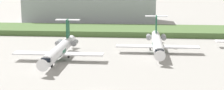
% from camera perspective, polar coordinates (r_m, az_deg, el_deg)
% --- Properties ---
extents(ground_plane, '(500.00, 500.00, 0.00)m').
position_cam_1_polar(ground_plane, '(91.86, -0.03, -1.90)').
color(ground_plane, '#9E9B96').
extents(grass_berm, '(320.00, 20.00, 1.92)m').
position_cam_1_polar(grass_berm, '(129.27, 1.45, 2.44)').
color(grass_berm, '#4C6B38').
rests_on(grass_berm, ground).
extents(regional_jet_third, '(22.81, 31.00, 9.00)m').
position_cam_1_polar(regional_jet_third, '(89.35, -8.61, -0.75)').
color(regional_jet_third, white).
rests_on(regional_jet_third, ground).
extents(regional_jet_fourth, '(22.81, 31.00, 9.00)m').
position_cam_1_polar(regional_jet_fourth, '(97.84, 7.45, 0.35)').
color(regional_jet_fourth, white).
rests_on(regional_jet_fourth, ground).
extents(distant_hangar, '(56.66, 27.32, 14.15)m').
position_cam_1_polar(distant_hangar, '(158.58, -3.31, 6.33)').
color(distant_hangar, '#9EA3AD').
rests_on(distant_hangar, ground).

